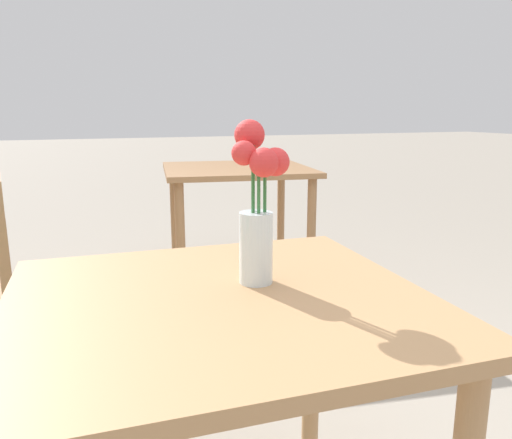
{
  "coord_description": "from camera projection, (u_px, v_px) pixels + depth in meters",
  "views": [
    {
      "loc": [
        -0.27,
        -0.89,
        1.08
      ],
      "look_at": [
        0.1,
        0.05,
        0.86
      ],
      "focal_mm": 35.0,
      "sensor_mm": 36.0,
      "label": 1
    }
  ],
  "objects": [
    {
      "name": "table_back",
      "position": [
        237.0,
        186.0,
        2.97
      ],
      "size": [
        0.96,
        0.92,
        0.75
      ],
      "color": "#9E7047",
      "rests_on": "ground_plane"
    },
    {
      "name": "flower_vase",
      "position": [
        257.0,
        211.0,
        1.03
      ],
      "size": [
        0.12,
        0.13,
        0.34
      ],
      "color": "silver",
      "rests_on": "table_front"
    },
    {
      "name": "table_front",
      "position": [
        220.0,
        349.0,
        1.01
      ],
      "size": [
        0.86,
        0.8,
        0.72
      ],
      "color": "tan",
      "rests_on": "ground_plane"
    }
  ]
}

